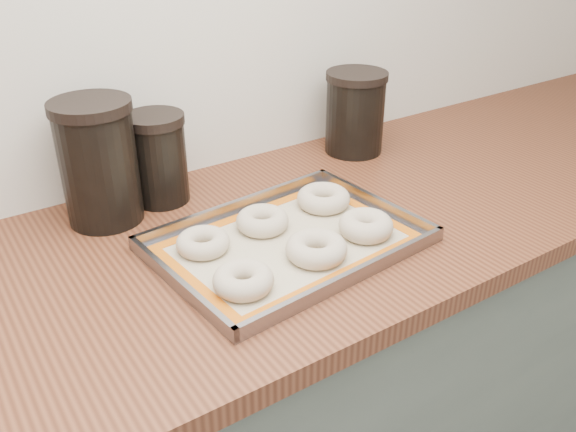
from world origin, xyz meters
TOP-DOWN VIEW (x-y plane):
  - cabinet at (0.00, 1.68)m, footprint 3.00×0.65m
  - countertop at (0.00, 1.68)m, footprint 3.06×0.68m
  - baking_tray at (-0.06, 1.61)m, footprint 0.49×0.37m
  - baking_mat at (-0.06, 1.61)m, footprint 0.44×0.33m
  - bagel_front_left at (-0.20, 1.53)m, footprint 0.10×0.10m
  - bagel_front_mid at (-0.05, 1.54)m, footprint 0.11×0.11m
  - bagel_front_right at (0.07, 1.55)m, footprint 0.12×0.12m
  - bagel_back_left at (-0.20, 1.67)m, footprint 0.11×0.11m
  - bagel_back_mid at (-0.08, 1.68)m, footprint 0.11×0.11m
  - bagel_back_right at (0.07, 1.69)m, footprint 0.12×0.12m
  - canister_left at (-0.30, 1.89)m, footprint 0.15×0.15m
  - canister_mid at (-0.18, 1.90)m, footprint 0.12×0.12m
  - canister_right at (0.31, 1.89)m, footprint 0.14×0.14m

SIDE VIEW (x-z plane):
  - cabinet at x=0.00m, z-range 0.00..0.86m
  - countertop at x=0.00m, z-range 0.86..0.90m
  - baking_mat at x=-0.06m, z-range 0.90..0.91m
  - baking_tray at x=-0.06m, z-range 0.89..0.92m
  - bagel_back_left at x=-0.20m, z-range 0.90..0.94m
  - bagel_back_mid at x=-0.08m, z-range 0.90..0.94m
  - bagel_back_right at x=0.07m, z-range 0.90..0.94m
  - bagel_front_left at x=-0.20m, z-range 0.90..0.94m
  - bagel_front_mid at x=-0.05m, z-range 0.90..0.94m
  - bagel_front_right at x=0.07m, z-range 0.90..0.94m
  - canister_mid at x=-0.18m, z-range 0.90..1.08m
  - canister_right at x=0.31m, z-range 0.90..1.09m
  - canister_left at x=-0.30m, z-range 0.90..1.14m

